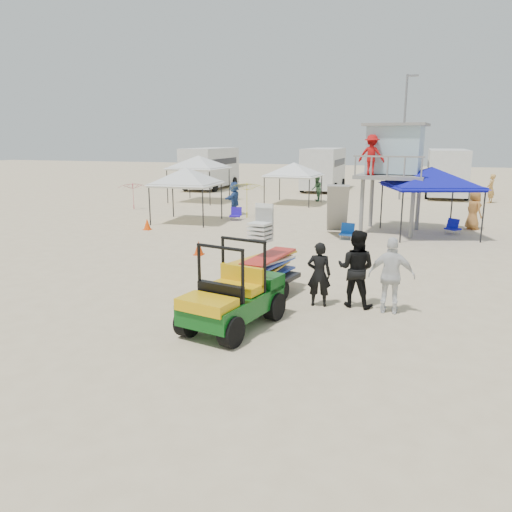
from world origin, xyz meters
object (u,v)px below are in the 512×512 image
(man_left, at_px, (319,274))
(utility_cart, at_px, (231,289))
(surf_trailer, at_px, (263,264))
(lifeguard_tower, at_px, (392,154))
(canopy_blue, at_px, (432,170))

(man_left, bearing_deg, utility_cart, 45.99)
(surf_trailer, height_order, lifeguard_tower, lifeguard_tower)
(surf_trailer, xyz_separation_m, canopy_blue, (4.19, 10.22, 1.85))
(canopy_blue, bearing_deg, surf_trailer, -112.30)
(surf_trailer, height_order, canopy_blue, canopy_blue)
(surf_trailer, distance_m, canopy_blue, 11.20)
(surf_trailer, bearing_deg, utility_cart, -90.16)
(surf_trailer, xyz_separation_m, man_left, (1.51, -0.30, -0.07))
(utility_cart, bearing_deg, canopy_blue, 71.51)
(man_left, xyz_separation_m, lifeguard_tower, (1.02, 10.93, 2.58))
(surf_trailer, relative_size, man_left, 1.54)
(utility_cart, height_order, lifeguard_tower, lifeguard_tower)
(surf_trailer, distance_m, man_left, 1.55)
(utility_cart, xyz_separation_m, man_left, (1.52, 2.03, -0.07))
(canopy_blue, bearing_deg, utility_cart, -108.49)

